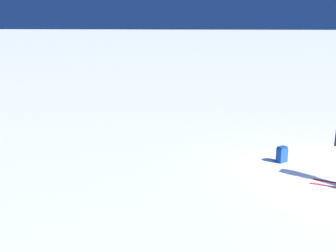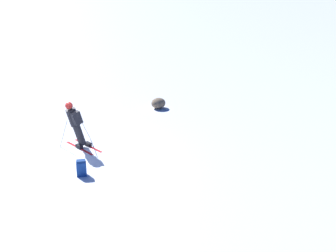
# 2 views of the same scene
# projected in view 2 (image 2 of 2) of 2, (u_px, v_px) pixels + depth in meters

# --- Properties ---
(ground_plane) EXTENTS (300.00, 300.00, 0.00)m
(ground_plane) POSITION_uv_depth(u_px,v_px,m) (62.00, 160.00, 15.37)
(ground_plane) COLOR white
(skier) EXTENTS (1.46, 1.71, 1.77)m
(skier) POSITION_uv_depth(u_px,v_px,m) (75.00, 123.00, 15.95)
(skier) COLOR red
(skier) RESTS_ON ground
(spare_backpack) EXTENTS (0.35, 0.37, 0.50)m
(spare_backpack) POSITION_uv_depth(u_px,v_px,m) (81.00, 168.00, 14.12)
(spare_backpack) COLOR #194293
(spare_backpack) RESTS_ON ground
(exposed_boulder_0) EXTENTS (0.73, 0.62, 0.47)m
(exposed_boulder_0) POSITION_uv_depth(u_px,v_px,m) (158.00, 103.00, 20.96)
(exposed_boulder_0) COLOR #7A664C
(exposed_boulder_0) RESTS_ON ground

